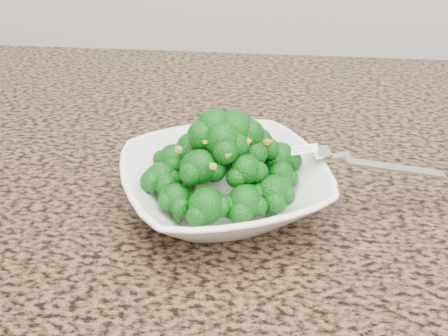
# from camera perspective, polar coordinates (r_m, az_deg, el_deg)

# --- Properties ---
(granite_counter) EXTENTS (1.64, 1.04, 0.03)m
(granite_counter) POSITION_cam_1_polar(r_m,az_deg,el_deg) (0.63, 4.68, -5.53)
(granite_counter) COLOR brown
(granite_counter) RESTS_ON cabinet
(bowl) EXTENTS (0.29, 0.29, 0.05)m
(bowl) POSITION_cam_1_polar(r_m,az_deg,el_deg) (0.61, 0.00, -1.86)
(bowl) COLOR white
(bowl) RESTS_ON granite_counter
(broccoli_pile) EXTENTS (0.19, 0.19, 0.07)m
(broccoli_pile) POSITION_cam_1_polar(r_m,az_deg,el_deg) (0.58, 0.00, 3.39)
(broccoli_pile) COLOR #0A590C
(broccoli_pile) RESTS_ON bowl
(garlic_topping) EXTENTS (0.12, 0.12, 0.01)m
(garlic_topping) POSITION_cam_1_polar(r_m,az_deg,el_deg) (0.56, 0.00, 6.93)
(garlic_topping) COLOR #BF872E
(garlic_topping) RESTS_ON broccoli_pile
(fork) EXTENTS (0.19, 0.07, 0.01)m
(fork) POSITION_cam_1_polar(r_m,az_deg,el_deg) (0.62, 12.01, 1.19)
(fork) COLOR silver
(fork) RESTS_ON bowl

